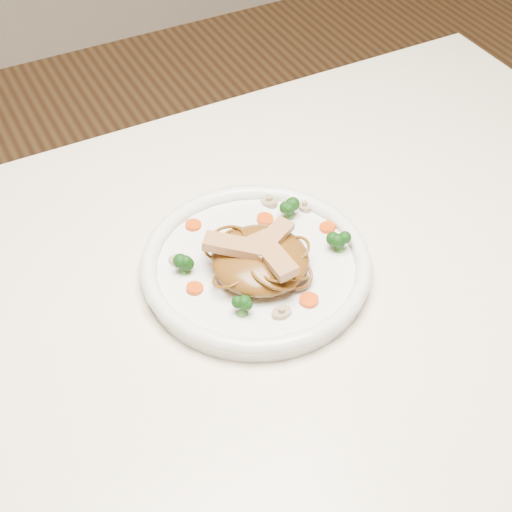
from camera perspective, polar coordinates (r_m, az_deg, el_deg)
name	(u,v)px	position (r m, az deg, el deg)	size (l,w,h in m)	color
table	(266,353)	(0.94, 0.80, -7.49)	(1.20, 0.80, 0.75)	white
plate	(256,269)	(0.88, 0.00, -1.01)	(0.27, 0.27, 0.02)	white
noodle_mound	(260,260)	(0.86, 0.30, -0.28)	(0.12, 0.12, 0.04)	brown
chicken_a	(271,239)	(0.85, 1.15, 1.32)	(0.07, 0.02, 0.01)	tan
chicken_b	(237,246)	(0.84, -1.47, 0.74)	(0.08, 0.03, 0.01)	tan
chicken_c	(273,255)	(0.83, 1.31, 0.07)	(0.08, 0.02, 0.01)	tan
broccoli_0	(289,206)	(0.93, 2.59, 3.84)	(0.03, 0.03, 0.03)	#103F0D
broccoli_1	(184,264)	(0.86, -5.59, -0.61)	(0.02, 0.02, 0.03)	#103F0D
broccoli_2	(242,304)	(0.81, -1.10, -3.71)	(0.03, 0.03, 0.03)	#103F0D
broccoli_3	(340,241)	(0.89, 6.50, 1.18)	(0.03, 0.03, 0.03)	#103F0D
carrot_0	(265,219)	(0.93, 0.70, 2.88)	(0.02, 0.02, 0.01)	#DD4808
carrot_1	(195,288)	(0.85, -4.75, -2.49)	(0.02, 0.02, 0.01)	#DD4808
carrot_2	(327,227)	(0.93, 5.53, 2.22)	(0.02, 0.02, 0.01)	#DD4808
carrot_3	(193,225)	(0.93, -4.87, 2.40)	(0.02, 0.02, 0.01)	#DD4808
carrot_4	(309,300)	(0.84, 4.11, -3.41)	(0.02, 0.02, 0.01)	#DD4808
mushroom_0	(281,313)	(0.82, 1.98, -4.39)	(0.02, 0.02, 0.01)	tan
mushroom_1	(304,207)	(0.95, 3.76, 3.82)	(0.02, 0.02, 0.01)	tan
mushroom_2	(177,261)	(0.88, -6.13, -0.37)	(0.02, 0.02, 0.01)	tan
mushroom_3	(269,201)	(0.96, 1.04, 4.25)	(0.03, 0.03, 0.01)	tan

